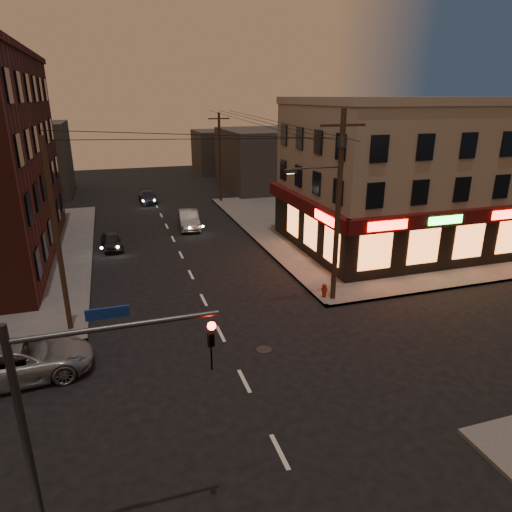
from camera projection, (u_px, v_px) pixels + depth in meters
name	position (u px, v px, depth m)	size (l,w,h in m)	color
ground	(244.00, 381.00, 18.08)	(120.00, 120.00, 0.00)	black
sidewalk_ne	(379.00, 223.00, 40.31)	(24.00, 28.00, 0.15)	#514F4C
pizza_building	(402.00, 174.00, 32.96)	(15.85, 12.85, 10.50)	gray
bg_building_ne_a	(267.00, 159.00, 55.10)	(10.00, 12.00, 7.00)	#3F3D3A
bg_building_nw	(26.00, 160.00, 50.77)	(9.00, 10.00, 8.00)	#3F3D3A
bg_building_ne_b	(223.00, 151.00, 67.27)	(8.00, 8.00, 6.00)	#3F3D3A
utility_pole_main	(337.00, 198.00, 23.31)	(4.20, 0.44, 10.00)	#382619
utility_pole_far	(220.00, 158.00, 47.26)	(0.26, 0.26, 9.00)	#382619
utility_pole_west	(57.00, 239.00, 20.43)	(0.24, 0.24, 9.00)	#382619
traffic_signal	(72.00, 409.00, 10.07)	(4.49, 0.32, 6.47)	#333538
suv_cross	(19.00, 361.00, 18.04)	(2.59, 5.61, 1.56)	gray
sedan_near	(112.00, 241.00, 33.57)	(1.37, 3.41, 1.16)	black
sedan_mid	(189.00, 219.00, 38.93)	(1.59, 4.56, 1.50)	slate
sedan_far	(148.00, 197.00, 48.23)	(1.67, 4.10, 1.19)	#1A1E35
fire_hydrant	(324.00, 290.00, 25.18)	(0.36, 0.36, 0.80)	maroon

